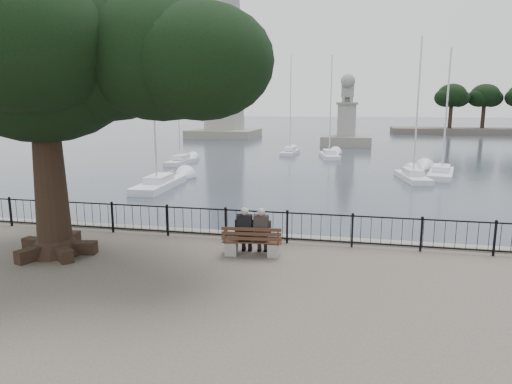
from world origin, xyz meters
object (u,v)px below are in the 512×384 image
(lighthouse, at_px, (223,52))
(person_left, at_px, (245,232))
(person_right, at_px, (262,233))
(tree, at_px, (69,51))
(lion_monument, at_px, (346,128))
(bench, at_px, (252,245))

(lighthouse, bearing_deg, person_left, -73.54)
(person_right, relative_size, tree, 0.13)
(person_right, bearing_deg, lighthouse, 106.87)
(tree, distance_m, lion_monument, 50.36)
(bench, xyz_separation_m, person_left, (-0.22, 0.08, 0.34))
(person_right, distance_m, lion_monument, 48.74)
(bench, height_order, person_left, person_left)
(person_left, xyz_separation_m, person_right, (0.47, 0.04, 0.00))
(lion_monument, bearing_deg, tree, -97.64)
(person_left, height_order, lighthouse, lighthouse)
(lighthouse, bearing_deg, bench, -73.37)
(bench, xyz_separation_m, person_right, (0.25, 0.12, 0.34))
(person_left, bearing_deg, tree, -168.24)
(bench, relative_size, person_left, 1.22)
(person_left, distance_m, tree, 6.92)
(person_right, xyz_separation_m, lighthouse, (-18.44, 60.79, 11.99))
(person_right, bearing_deg, bench, -153.78)
(person_right, relative_size, lion_monument, 0.15)
(person_right, relative_size, lighthouse, 0.04)
(bench, distance_m, person_left, 0.41)
(person_left, relative_size, lion_monument, 0.15)
(person_left, bearing_deg, person_right, 5.45)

